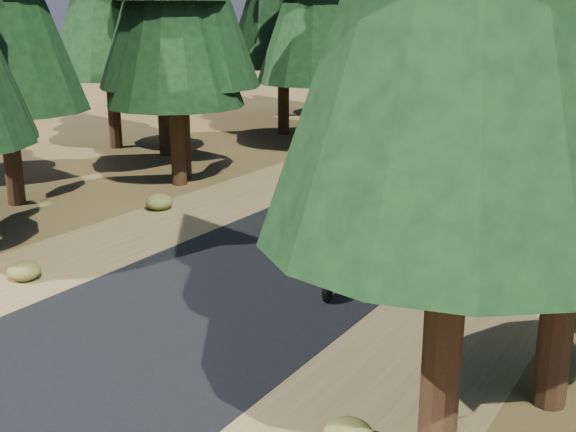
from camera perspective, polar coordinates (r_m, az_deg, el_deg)
The scene contains 7 objects.
ground at distance 16.01m, azimuth -2.84°, elevation -5.05°, with size 120.00×120.00×0.00m, color #483119.
road at distance 20.10m, azimuth 5.26°, elevation -0.66°, with size 6.00×100.00×0.01m, color black.
shoulder_l at distance 22.45m, azimuth -5.29°, elevation 1.10°, with size 3.20×100.00×0.01m, color brown.
shoulder_r at distance 18.62m, azimuth 18.02°, elevation -2.78°, with size 3.20×100.00×0.01m, color brown.
understory_shrubs at distance 22.84m, azimuth 12.32°, elevation 1.76°, with size 14.70×30.06×0.67m.
rider_lead at distance 15.27m, azimuth 3.71°, elevation -3.71°, with size 1.15×2.11×1.80m.
rider_follow at distance 20.44m, azimuth 3.85°, elevation 1.11°, with size 0.77×1.75×1.51m.
Camera 1 is at (8.53, -12.28, 5.74)m, focal length 45.00 mm.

